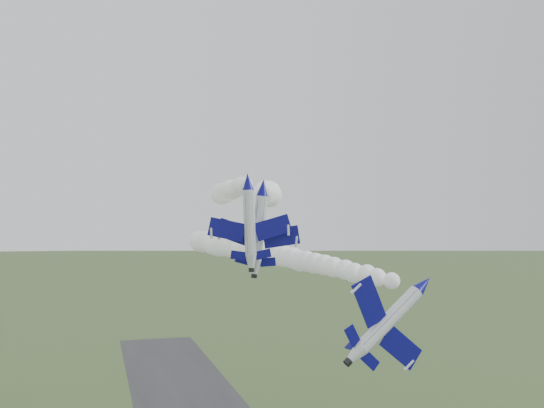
% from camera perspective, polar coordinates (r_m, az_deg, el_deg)
% --- Properties ---
extents(jet_lead, '(6.68, 12.48, 8.17)m').
position_cam_1_polar(jet_lead, '(62.10, 14.15, -7.35)').
color(jet_lead, silver).
extents(smoke_trail_jet_lead, '(15.37, 77.13, 4.54)m').
position_cam_1_polar(smoke_trail_jet_lead, '(98.56, -0.89, -4.65)').
color(smoke_trail_jet_lead, white).
extents(jet_pair_left, '(10.43, 12.28, 3.06)m').
position_cam_1_polar(jet_pair_left, '(75.50, -2.29, 2.15)').
color(jet_pair_left, silver).
extents(smoke_trail_jet_pair_left, '(17.16, 66.13, 4.55)m').
position_cam_1_polar(smoke_trail_jet_pair_left, '(111.85, -4.01, 1.24)').
color(smoke_trail_jet_pair_left, white).
extents(jet_pair_right, '(10.62, 12.39, 3.16)m').
position_cam_1_polar(jet_pair_right, '(76.97, -0.87, 1.58)').
color(jet_pair_right, silver).
extents(smoke_trail_jet_pair_right, '(23.53, 61.34, 5.54)m').
position_cam_1_polar(smoke_trail_jet_pair_right, '(111.04, -0.49, 1.09)').
color(smoke_trail_jet_pair_right, white).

